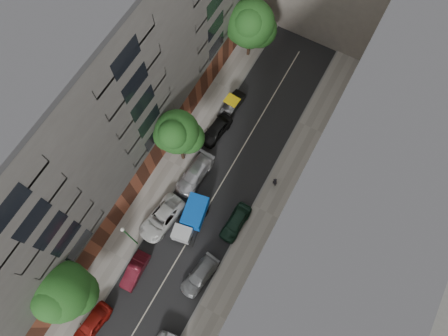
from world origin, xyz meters
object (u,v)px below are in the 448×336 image
Objects in this scene: car_left_3 at (195,174)px; tree_far at (251,26)px; tarp_truck at (192,218)px; car_left_5 at (232,105)px; car_left_1 at (135,271)px; tree_mid at (177,134)px; car_right_2 at (236,222)px; car_left_2 at (162,218)px; car_left_4 at (216,130)px; lamp_post at (129,235)px; tree_near at (62,293)px; car_left_0 at (92,324)px; car_right_1 at (200,276)px; pedestrian at (275,182)px.

car_left_3 is 0.67× the size of tree_far.
car_left_5 is at bearing 90.80° from tarp_truck.
tree_mid is (-2.08, 12.34, 5.48)m from car_left_1.
car_right_2 is at bearing 51.25° from car_left_1.
car_left_4 is (-0.08, 11.20, -0.01)m from car_left_2.
car_left_3 is 9.60m from lamp_post.
car_left_3 is 16.55m from tree_near.
car_left_5 is at bearing 98.08° from car_left_2.
car_left_4 reaches higher than car_left_5.
car_left_4 is 1.02× the size of car_right_2.
tree_mid reaches higher than car_left_0.
tree_near reaches higher than car_left_0.
car_left_1 is 0.89× the size of car_left_4.
car_right_2 is at bearing 54.67° from tree_near.
tree_far is (-7.92, 25.08, 4.52)m from car_right_1.
lamp_post is (-0.80, -14.48, 3.39)m from car_left_4.
tarp_truck is 10.28m from car_left_4.
car_left_2 reaches higher than car_right_2.
car_right_2 is (6.19, 8.80, 0.09)m from car_left_1.
car_left_0 is 22.03m from pedestrian.
car_left_1 is 0.60× the size of lamp_post.
car_left_4 is at bearing 5.44° from pedestrian.
car_left_4 is at bearing 86.85° from lamp_post.
car_left_3 is (0.05, 11.20, 0.12)m from car_left_1.
car_right_2 is 0.54× the size of tree_far.
tree_far reaches higher than lamp_post.
tree_far is at bearing 116.03° from car_right_2.
tree_mid reaches higher than pedestrian.
car_left_5 is 0.50× the size of tree_far.
car_right_2 is (6.76, -11.60, 0.08)m from car_left_5.
car_right_2 is (6.75, -8.00, -0.01)m from car_left_4.
car_left_1 is 28.14m from tree_far.
car_left_1 is at bearing -85.31° from tree_far.
car_left_3 is at bearing -28.23° from tree_mid.
pedestrian is at bearing 53.21° from lamp_post.
tree_far is at bearing 102.36° from car_left_2.
tree_near is (-9.42, -13.28, 4.20)m from car_right_2.
pedestrian is (10.00, -13.22, -4.24)m from tree_far.
car_left_3 is 5.63m from car_left_4.
car_left_0 is 2.71× the size of pedestrian.
car_left_0 is 8.90m from lamp_post.
car_right_1 is (6.22, -17.80, -0.00)m from car_left_5.
tarp_truck is at bearing 136.90° from car_right_1.
tree_near is 32.17m from tree_far.
car_left_1 is at bearing -87.05° from car_left_3.
car_left_2 is 11.20m from car_left_4.
tree_near is (-5.47, -11.40, 3.70)m from tarp_truck.
car_left_3 is 3.35× the size of pedestrian.
car_left_0 is 22.68m from car_left_4.
car_left_5 is 0.89× the size of car_right_1.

